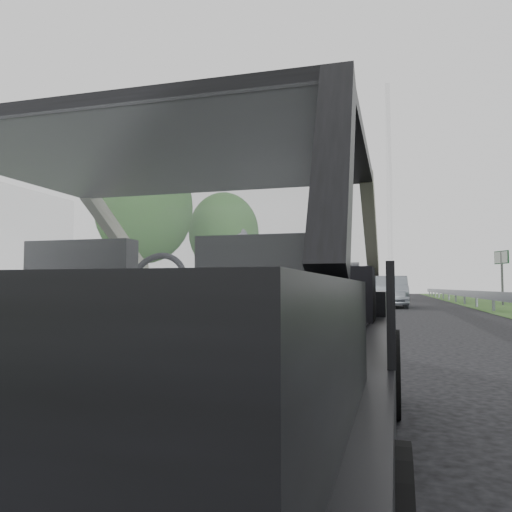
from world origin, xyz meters
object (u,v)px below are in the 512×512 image
Objects in this scene: subject_car at (201,321)px; other_car at (390,291)px; highway_sign at (502,278)px; cat at (282,255)px.

other_car is at bearing 88.09° from subject_car.
other_car is 1.59× the size of highway_sign.
highway_sign reaches higher than other_car.
highway_sign is at bearing 34.60° from other_car.
other_car is at bearing 84.59° from cat.
subject_car is at bearing -128.39° from highway_sign.
highway_sign reaches higher than subject_car.
subject_car is 1.49× the size of highway_sign.
subject_car is 7.37× the size of cat.
subject_car is at bearing -115.99° from cat.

